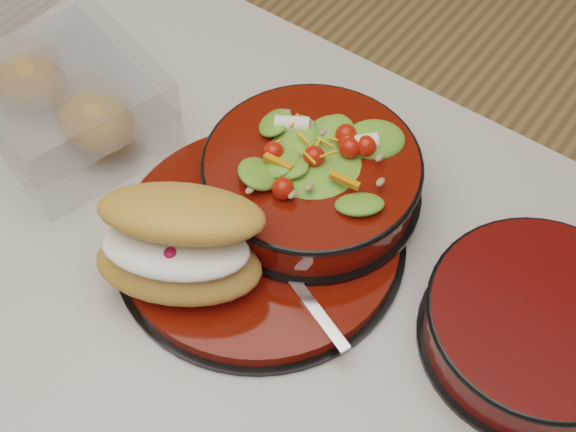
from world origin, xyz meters
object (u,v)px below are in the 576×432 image
Objects in this scene: fork at (296,284)px; salad_bowl at (312,171)px; extra_bowl at (539,325)px; pastry_box at (59,92)px; croissant at (180,245)px; dinner_plate at (260,238)px.

salad_bowl is at bearing 49.11° from fork.
extra_bowl reaches higher than fork.
extra_bowl is at bearing -44.84° from fork.
salad_bowl reaches higher than extra_bowl.
extra_bowl is at bearing -1.70° from salad_bowl.
croissant is at bearing -2.93° from pastry_box.
croissant is at bearing -154.40° from extra_bowl.
salad_bowl is 0.15m from croissant.
extra_bowl is (0.54, 0.06, -0.02)m from pastry_box.
croissant is (-0.03, -0.08, 0.06)m from dinner_plate.
pastry_box is (-0.34, 0.03, 0.02)m from fork.
dinner_plate is 1.30× the size of salad_bowl.
extra_bowl reaches higher than dinner_plate.
croissant is 0.84× the size of extra_bowl.
dinner_plate is at bearing -99.59° from salad_bowl.
salad_bowl is 1.52× the size of fork.
pastry_box is (-0.28, 0.01, 0.03)m from dinner_plate.
salad_bowl is 0.12m from fork.
pastry_box is at bearing 178.95° from dinner_plate.
croissant reaches higher than fork.
dinner_plate is at bearing -166.72° from extra_bowl.
fork is at bearing 10.16° from pastry_box.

